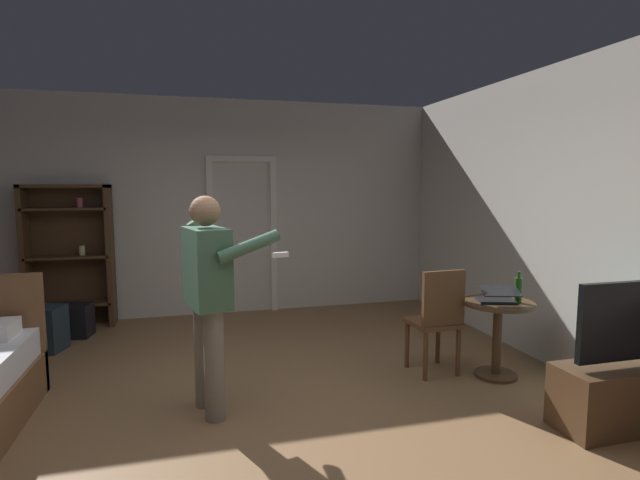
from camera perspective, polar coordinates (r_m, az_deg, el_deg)
name	(u,v)px	position (r m, az deg, el deg)	size (l,w,h in m)	color
ground_plane	(236,425)	(3.88, -9.80, -20.45)	(7.10, 7.10, 0.00)	olive
wall_back	(211,208)	(6.75, -12.58, 3.68)	(6.35, 0.12, 2.88)	beige
wall_right	(597,221)	(4.85, 29.57, 1.95)	(0.12, 6.69, 2.88)	beige
doorway_frame	(242,224)	(6.71, -9.04, 1.89)	(0.93, 0.08, 2.13)	white
bookshelf	(69,250)	(6.72, -27.19, -1.03)	(1.00, 0.32, 1.75)	#4C331E
tv_flatscreen	(629,385)	(4.31, 32.34, -14.11)	(1.10, 0.40, 1.08)	#4C331E
side_table	(498,326)	(4.78, 20.00, -9.43)	(0.63, 0.63, 0.70)	#4C331E
laptop	(497,297)	(4.66, 19.98, -6.28)	(0.41, 0.41, 0.16)	black
bottle_on_table	(518,290)	(4.72, 22.12, -5.38)	(0.06, 0.06, 0.28)	#1B4A12
wooden_chair	(437,317)	(4.65, 13.52, -8.72)	(0.45, 0.45, 0.99)	brown
person_blue_shirt	(209,288)	(3.78, -12.88, -5.51)	(0.78, 0.66, 1.67)	gray
suitcase_dark	(67,321)	(6.40, -27.37, -8.36)	(0.51, 0.29, 0.38)	black
suitcase_small	(38,329)	(6.02, -30.01, -8.96)	(0.50, 0.32, 0.48)	#1E2D38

